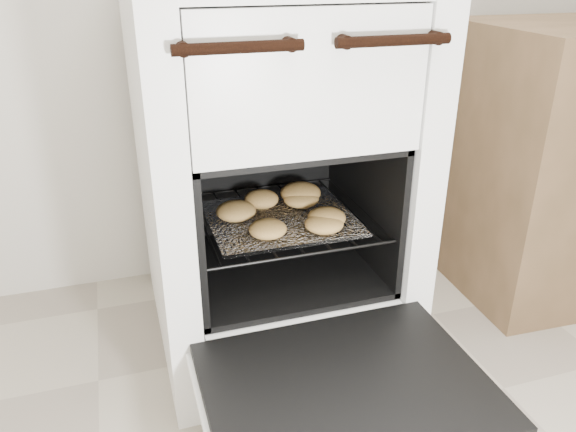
# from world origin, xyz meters

# --- Properties ---
(stove) EXTENTS (0.65, 0.72, 1.00)m
(stove) POSITION_xyz_m (-0.16, 1.14, 0.49)
(stove) COLOR white
(stove) RESTS_ON ground
(oven_door) EXTENTS (0.59, 0.46, 0.04)m
(oven_door) POSITION_xyz_m (-0.16, 0.59, 0.22)
(oven_door) COLOR black
(oven_door) RESTS_ON stove
(oven_rack) EXTENTS (0.47, 0.46, 0.01)m
(oven_rack) POSITION_xyz_m (-0.16, 1.07, 0.39)
(oven_rack) COLOR black
(oven_rack) RESTS_ON stove
(foil_sheet) EXTENTS (0.37, 0.33, 0.01)m
(foil_sheet) POSITION_xyz_m (-0.16, 1.04, 0.40)
(foil_sheet) COLOR white
(foil_sheet) RESTS_ON oven_rack
(baked_rolls) EXTENTS (0.34, 0.33, 0.05)m
(baked_rolls) POSITION_xyz_m (-0.14, 1.04, 0.43)
(baked_rolls) COLOR tan
(baked_rolls) RESTS_ON foil_sheet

